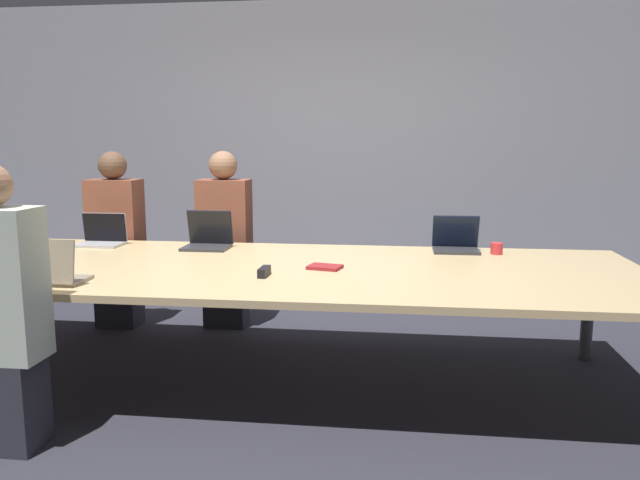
{
  "coord_description": "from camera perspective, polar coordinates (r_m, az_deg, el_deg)",
  "views": [
    {
      "loc": [
        0.77,
        -3.64,
        1.48
      ],
      "look_at": [
        0.3,
        0.1,
        0.87
      ],
      "focal_mm": 35.0,
      "sensor_mm": 36.0,
      "label": 1
    }
  ],
  "objects": [
    {
      "name": "person_near_left",
      "position": [
        3.33,
        -27.21,
        -6.07
      ],
      "size": [
        0.4,
        0.24,
        1.38
      ],
      "rotation": [
        0.0,
        0.0,
        3.14
      ],
      "color": "#2D2D38",
      "rests_on": "ground_plane"
    },
    {
      "name": "notebook",
      "position": [
        3.7,
        0.45,
        -2.49
      ],
      "size": [
        0.22,
        0.18,
        0.02
      ],
      "rotation": [
        0.0,
        0.0,
        -0.23
      ],
      "color": "maroon",
      "rests_on": "conference_table"
    },
    {
      "name": "conference_table",
      "position": [
        3.8,
        -4.66,
        -2.98
      ],
      "size": [
        4.48,
        1.64,
        0.72
      ],
      "color": "#D6B77F",
      "rests_on": "ground_plane"
    },
    {
      "name": "stapler",
      "position": [
        3.52,
        -5.13,
        -2.9
      ],
      "size": [
        0.05,
        0.15,
        0.05
      ],
      "rotation": [
        0.0,
        0.0,
        -0.03
      ],
      "color": "black",
      "rests_on": "conference_table"
    },
    {
      "name": "laptop_far_midleft",
      "position": [
        4.47,
        -10.19,
        0.25
      ],
      "size": [
        0.32,
        0.26,
        0.26
      ],
      "color": "#333338",
      "rests_on": "conference_table"
    },
    {
      "name": "curtain_wall",
      "position": [
        6.21,
        0.07,
        8.42
      ],
      "size": [
        12.0,
        0.06,
        2.8
      ],
      "color": "#9999A3",
      "rests_on": "ground_plane"
    },
    {
      "name": "laptop_near_left",
      "position": [
        3.6,
        -23.52,
        -2.6
      ],
      "size": [
        0.34,
        0.24,
        0.25
      ],
      "rotation": [
        0.0,
        0.0,
        3.14
      ],
      "color": "gray",
      "rests_on": "conference_table"
    },
    {
      "name": "person_far_midleft",
      "position": [
        4.98,
        -8.69,
        -0.2
      ],
      "size": [
        0.4,
        0.24,
        1.4
      ],
      "color": "#2D2D38",
      "rests_on": "ground_plane"
    },
    {
      "name": "cup_far_right",
      "position": [
        4.33,
        15.84,
        -0.75
      ],
      "size": [
        0.08,
        0.08,
        0.08
      ],
      "color": "red",
      "rests_on": "conference_table"
    },
    {
      "name": "laptop_far_left",
      "position": [
        4.79,
        -19.3,
        0.36
      ],
      "size": [
        0.33,
        0.22,
        0.23
      ],
      "color": "#B7B7BC",
      "rests_on": "conference_table"
    },
    {
      "name": "laptop_far_right",
      "position": [
        4.38,
        12.31,
        -0.07
      ],
      "size": [
        0.31,
        0.25,
        0.25
      ],
      "color": "#333338",
      "rests_on": "conference_table"
    },
    {
      "name": "person_far_left",
      "position": [
        5.2,
        -18.11,
        -0.19
      ],
      "size": [
        0.4,
        0.24,
        1.39
      ],
      "color": "#2D2D38",
      "rests_on": "ground_plane"
    },
    {
      "name": "ground_plane",
      "position": [
        4.0,
        -4.53,
        -12.6
      ],
      "size": [
        24.0,
        24.0,
        0.0
      ],
      "primitive_type": "plane",
      "color": "#2D2D38"
    }
  ]
}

